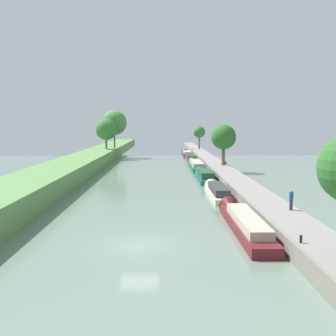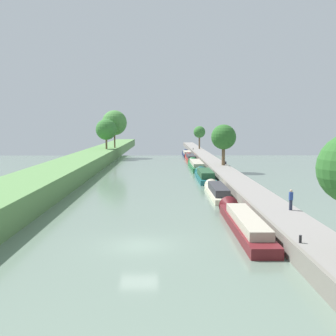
{
  "view_description": "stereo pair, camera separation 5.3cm",
  "coord_description": "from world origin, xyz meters",
  "px_view_note": "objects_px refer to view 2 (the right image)",
  "views": [
    {
      "loc": [
        1.6,
        -26.93,
        7.99
      ],
      "look_at": [
        2.32,
        39.63,
        1.0
      ],
      "focal_mm": 44.74,
      "sensor_mm": 36.0,
      "label": 1
    },
    {
      "loc": [
        1.65,
        -26.93,
        7.99
      ],
      "look_at": [
        2.32,
        39.63,
        1.0
      ],
      "focal_mm": 44.74,
      "sensor_mm": 36.0,
      "label": 2
    }
  ],
  "objects_px": {
    "narrowboat_maroon": "(243,222)",
    "park_bench": "(225,162)",
    "narrowboat_cream": "(217,191)",
    "narrowboat_navy": "(187,154)",
    "narrowboat_green": "(196,165)",
    "person_walking": "(291,199)",
    "mooring_bollard_far": "(193,149)",
    "narrowboat_teal": "(204,175)",
    "narrowboat_red": "(191,158)",
    "mooring_bollard_near": "(300,239)"
  },
  "relations": [
    {
      "from": "narrowboat_teal",
      "to": "park_bench",
      "type": "distance_m",
      "value": 12.35
    },
    {
      "from": "narrowboat_teal",
      "to": "person_walking",
      "type": "bearing_deg",
      "value": -81.23
    },
    {
      "from": "person_walking",
      "to": "narrowboat_navy",
      "type": "bearing_deg",
      "value": 93.25
    },
    {
      "from": "narrowboat_cream",
      "to": "person_walking",
      "type": "xyz_separation_m",
      "value": [
        4.13,
        -13.67,
        1.52
      ]
    },
    {
      "from": "narrowboat_navy",
      "to": "park_bench",
      "type": "relative_size",
      "value": 8.38
    },
    {
      "from": "narrowboat_navy",
      "to": "mooring_bollard_near",
      "type": "relative_size",
      "value": 27.93
    },
    {
      "from": "narrowboat_cream",
      "to": "park_bench",
      "type": "height_order",
      "value": "park_bench"
    },
    {
      "from": "narrowboat_teal",
      "to": "narrowboat_green",
      "type": "xyz_separation_m",
      "value": [
        -0.02,
        15.83,
        -0.01
      ]
    },
    {
      "from": "narrowboat_red",
      "to": "mooring_bollard_near",
      "type": "height_order",
      "value": "mooring_bollard_near"
    },
    {
      "from": "narrowboat_green",
      "to": "narrowboat_red",
      "type": "distance_m",
      "value": 17.06
    },
    {
      "from": "narrowboat_green",
      "to": "mooring_bollard_far",
      "type": "xyz_separation_m",
      "value": [
        2.0,
        36.03,
        0.82
      ]
    },
    {
      "from": "narrowboat_cream",
      "to": "narrowboat_red",
      "type": "xyz_separation_m",
      "value": [
        -0.01,
        46.56,
        -0.01
      ]
    },
    {
      "from": "narrowboat_maroon",
      "to": "mooring_bollard_near",
      "type": "relative_size",
      "value": 33.02
    },
    {
      "from": "mooring_bollard_far",
      "to": "park_bench",
      "type": "height_order",
      "value": "park_bench"
    },
    {
      "from": "park_bench",
      "to": "narrowboat_navy",
      "type": "bearing_deg",
      "value": 97.38
    },
    {
      "from": "park_bench",
      "to": "narrowboat_green",
      "type": "bearing_deg",
      "value": 136.27
    },
    {
      "from": "narrowboat_navy",
      "to": "person_walking",
      "type": "relative_size",
      "value": 7.57
    },
    {
      "from": "narrowboat_teal",
      "to": "narrowboat_red",
      "type": "relative_size",
      "value": 0.82
    },
    {
      "from": "narrowboat_cream",
      "to": "narrowboat_green",
      "type": "distance_m",
      "value": 29.5
    },
    {
      "from": "mooring_bollard_far",
      "to": "park_bench",
      "type": "bearing_deg",
      "value": -86.33
    },
    {
      "from": "narrowboat_cream",
      "to": "person_walking",
      "type": "relative_size",
      "value": 7.04
    },
    {
      "from": "mooring_bollard_near",
      "to": "narrowboat_cream",
      "type": "bearing_deg",
      "value": 94.75
    },
    {
      "from": "narrowboat_red",
      "to": "narrowboat_teal",
      "type": "bearing_deg",
      "value": -90.13
    },
    {
      "from": "narrowboat_maroon",
      "to": "mooring_bollard_far",
      "type": "distance_m",
      "value": 80.59
    },
    {
      "from": "narrowboat_maroon",
      "to": "mooring_bollard_far",
      "type": "height_order",
      "value": "mooring_bollard_far"
    },
    {
      "from": "mooring_bollard_near",
      "to": "mooring_bollard_far",
      "type": "height_order",
      "value": "same"
    },
    {
      "from": "mooring_bollard_far",
      "to": "person_walking",
      "type": "bearing_deg",
      "value": -88.39
    },
    {
      "from": "narrowboat_green",
      "to": "narrowboat_maroon",
      "type": "bearing_deg",
      "value": -89.72
    },
    {
      "from": "narrowboat_maroon",
      "to": "park_bench",
      "type": "height_order",
      "value": "park_bench"
    },
    {
      "from": "narrowboat_navy",
      "to": "person_walking",
      "type": "bearing_deg",
      "value": -86.75
    },
    {
      "from": "narrowboat_green",
      "to": "park_bench",
      "type": "bearing_deg",
      "value": -43.73
    },
    {
      "from": "narrowboat_maroon",
      "to": "park_bench",
      "type": "xyz_separation_m",
      "value": [
        4.38,
        40.13,
        0.96
      ]
    },
    {
      "from": "narrowboat_teal",
      "to": "narrowboat_navy",
      "type": "xyz_separation_m",
      "value": [
        0.02,
        46.64,
        -0.11
      ]
    },
    {
      "from": "narrowboat_cream",
      "to": "narrowboat_green",
      "type": "relative_size",
      "value": 0.71
    },
    {
      "from": "narrowboat_green",
      "to": "mooring_bollard_far",
      "type": "height_order",
      "value": "mooring_bollard_far"
    },
    {
      "from": "narrowboat_navy",
      "to": "mooring_bollard_near",
      "type": "xyz_separation_m",
      "value": [
        1.96,
        -83.21,
        0.92
      ]
    },
    {
      "from": "mooring_bollard_far",
      "to": "narrowboat_green",
      "type": "bearing_deg",
      "value": -93.18
    },
    {
      "from": "narrowboat_cream",
      "to": "mooring_bollard_far",
      "type": "xyz_separation_m",
      "value": [
        1.9,
        65.53,
        0.87
      ]
    },
    {
      "from": "person_walking",
      "to": "mooring_bollard_far",
      "type": "height_order",
      "value": "person_walking"
    },
    {
      "from": "narrowboat_teal",
      "to": "mooring_bollard_near",
      "type": "distance_m",
      "value": 36.63
    },
    {
      "from": "person_walking",
      "to": "mooring_bollard_near",
      "type": "bearing_deg",
      "value": -103.61
    },
    {
      "from": "narrowboat_cream",
      "to": "narrowboat_maroon",
      "type": "bearing_deg",
      "value": -89.55
    },
    {
      "from": "person_walking",
      "to": "mooring_bollard_far",
      "type": "relative_size",
      "value": 3.69
    },
    {
      "from": "narrowboat_maroon",
      "to": "person_walking",
      "type": "height_order",
      "value": "person_walking"
    },
    {
      "from": "narrowboat_red",
      "to": "narrowboat_navy",
      "type": "bearing_deg",
      "value": 90.22
    },
    {
      "from": "narrowboat_maroon",
      "to": "narrowboat_cream",
      "type": "distance_m",
      "value": 15.03
    },
    {
      "from": "narrowboat_maroon",
      "to": "mooring_bollard_far",
      "type": "relative_size",
      "value": 33.02
    },
    {
      "from": "narrowboat_navy",
      "to": "narrowboat_teal",
      "type": "bearing_deg",
      "value": -90.03
    },
    {
      "from": "narrowboat_cream",
      "to": "narrowboat_red",
      "type": "relative_size",
      "value": 0.8
    },
    {
      "from": "narrowboat_maroon",
      "to": "narrowboat_red",
      "type": "distance_m",
      "value": 61.59
    }
  ]
}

